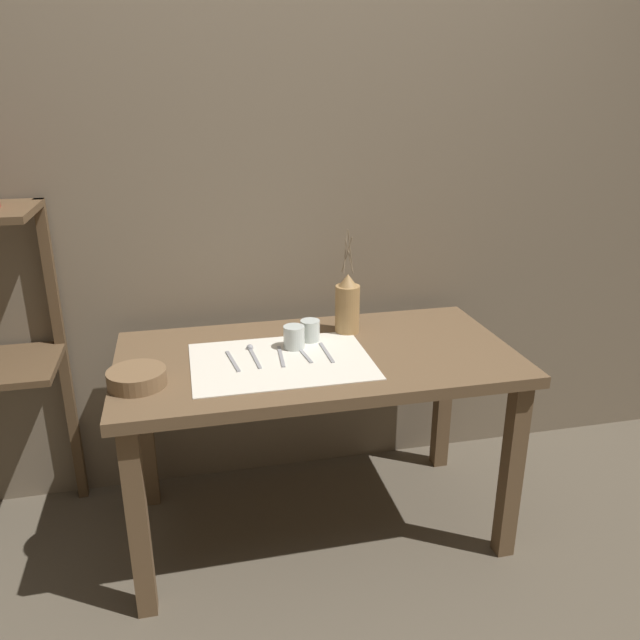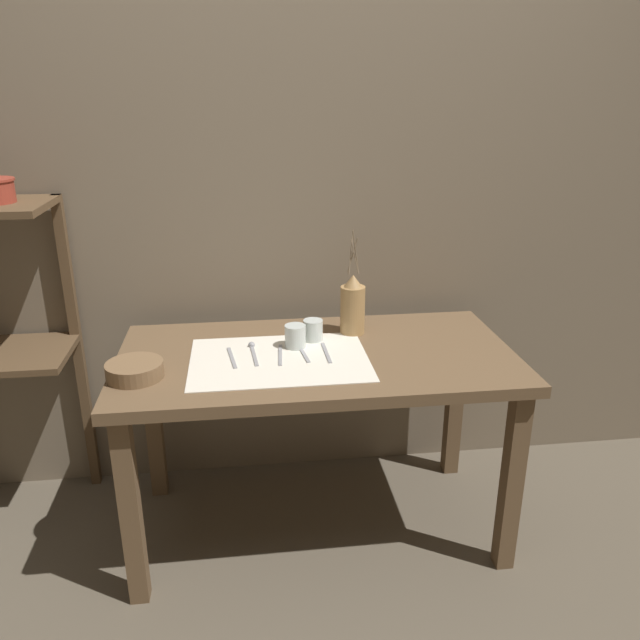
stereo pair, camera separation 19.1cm
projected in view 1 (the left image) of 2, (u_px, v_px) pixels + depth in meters
ground_plane at (317, 524)px, 2.38m from camera, size 12.00×12.00×0.00m
stone_wall_back at (291, 190)px, 2.39m from camera, size 7.00×0.06×2.40m
wooden_table at (317, 377)px, 2.17m from camera, size 1.35×0.70×0.71m
linen_cloth at (281, 361)px, 2.07m from camera, size 0.59×0.43×0.00m
pitcher_with_flowers at (347, 305)px, 2.29m from camera, size 0.09×0.09×0.39m
wooden_bowl at (137, 378)px, 1.89m from camera, size 0.18×0.18×0.05m
glass_tumbler_near at (294, 337)px, 2.16m from camera, size 0.07×0.07×0.08m
glass_tumbler_far at (309, 331)px, 2.22m from camera, size 0.07×0.07×0.08m
knife_center at (233, 361)px, 2.06m from camera, size 0.04×0.17×0.00m
spoon_inner at (252, 351)px, 2.13m from camera, size 0.03×0.19×0.02m
fork_outer at (281, 356)px, 2.10m from camera, size 0.02×0.17×0.00m
spoon_outer at (298, 347)px, 2.17m from camera, size 0.04×0.18×0.02m
fork_inner at (327, 352)px, 2.13m from camera, size 0.02×0.17×0.00m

